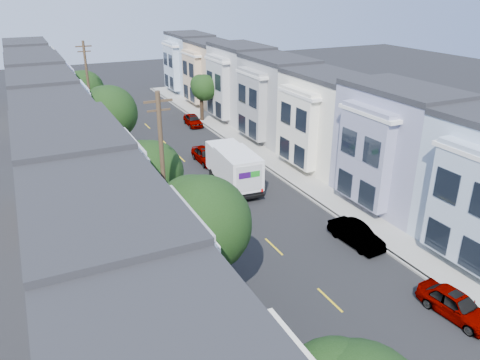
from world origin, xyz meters
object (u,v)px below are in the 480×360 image
Objects in this scene: lead_sedan at (206,155)px; parked_left_d at (150,188)px; parked_right_d at (193,120)px; utility_pole_near at (163,178)px; parked_right_c at (232,147)px; tree_d at (109,113)px; utility_pole_far at (89,91)px; tree_e at (84,90)px; tree_b at (201,225)px; parked_right_a at (456,305)px; parked_right_b at (356,235)px; tree_c at (149,173)px; tree_far_r at (203,88)px; parked_left_c at (201,255)px; fedex_truck at (234,166)px.

lead_sedan is 1.06× the size of parked_left_d.
parked_left_d is at bearing -116.33° from parked_right_d.
utility_pole_near reaches higher than parked_right_c.
tree_d is 10.28m from utility_pole_far.
tree_d is at bearing -90.00° from tree_e.
utility_pole_far reaches higher than lead_sedan.
tree_b is at bearing -91.56° from parked_left_d.
parked_right_c reaches higher than parked_left_d.
parked_left_d is 0.96× the size of parked_right_c.
parked_right_a is (11.20, -41.90, -3.73)m from tree_e.
parked_right_a reaches higher than parked_right_b.
parked_right_c is at bearing -3.82° from tree_d.
tree_c is 1.54× the size of parked_right_a.
tree_c is at bearing -118.65° from tree_far_r.
parked_right_a is 0.97× the size of parked_right_c.
parked_left_c is at bearing 129.51° from parked_right_a.
parked_right_d is at bearing -143.88° from tree_far_r.
fedex_truck is 1.55× the size of lead_sedan.
parked_right_c is at bearing 58.46° from parked_left_c.
tree_b is 1.78× the size of parked_left_d.
tree_c is 7.10m from parked_left_d.
parked_right_c is at bearing 17.59° from lead_sedan.
utility_pole_near is at bearing -89.99° from tree_d.
tree_far_r reaches higher than parked_left_d.
tree_b reaches higher than parked_left_d.
tree_e is 1.18× the size of tree_far_r.
lead_sedan is at bearing 39.81° from parked_left_d.
tree_b reaches higher than parked_right_c.
parked_right_a is (11.20, -11.72, -4.48)m from utility_pole_near.
utility_pole_far is 12.07m from parked_right_d.
tree_d is at bearing 166.88° from lead_sedan.
tree_d is 12.09m from parked_right_c.
parked_right_c is at bearing 61.78° from tree_b.
utility_pole_far is at bearing 90.00° from tree_b.
parked_right_d is at bearing -0.63° from utility_pole_far.
utility_pole_far is at bearing 89.99° from tree_c.
parked_right_a is at bearing -93.99° from parked_right_b.
utility_pole_near is (0.00, -3.18, 0.88)m from tree_c.
utility_pole_far reaches higher than tree_c.
utility_pole_near reaches higher than lead_sedan.
fedex_truck reaches higher than parked_left_c.
tree_d is at bearing 106.44° from parked_right_a.
fedex_truck is at bearing -90.60° from lead_sedan.
tree_c reaches higher than lead_sedan.
tree_c is at bearing 143.65° from parked_right_b.
tree_d is 17.62m from tree_far_r.
parked_right_a is (9.80, -20.82, 0.05)m from parked_left_d.
tree_far_r is 1.39× the size of parked_right_b.
tree_far_r is 0.83× the size of fedex_truck.
tree_b is 12.16m from parked_right_b.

